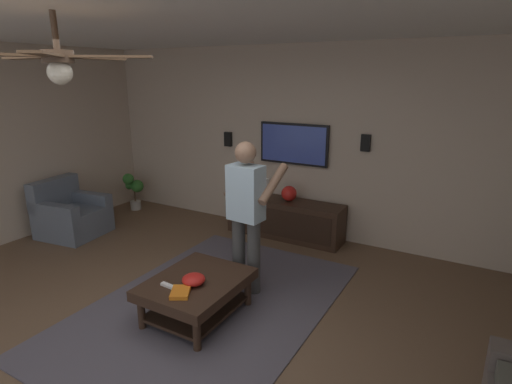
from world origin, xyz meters
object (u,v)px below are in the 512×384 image
(armchair, at_px, (71,216))
(vase_round, at_px, (289,193))
(bowl, at_px, (194,279))
(ceiling_fan, at_px, (59,61))
(book, at_px, (180,292))
(coffee_table, at_px, (197,289))
(wall_speaker_left, at_px, (366,143))
(person_standing, at_px, (247,209))
(media_console, at_px, (285,219))
(potted_plant_short, at_px, (134,188))
(remote_white, at_px, (168,285))
(wall_speaker_right, at_px, (228,139))
(tv, at_px, (294,144))

(armchair, bearing_deg, vase_round, 19.97)
(bowl, xyz_separation_m, ceiling_fan, (-0.91, 0.29, 1.92))
(book, bearing_deg, coffee_table, -20.91)
(vase_round, bearing_deg, wall_speaker_left, -75.45)
(person_standing, height_order, bowl, person_standing)
(media_console, bearing_deg, wall_speaker_left, 103.93)
(armchair, xyz_separation_m, media_console, (1.48, -2.77, -0.00))
(media_console, bearing_deg, potted_plant_short, -86.79)
(ceiling_fan, bearing_deg, remote_white, -8.70)
(armchair, relative_size, person_standing, 0.56)
(bowl, height_order, wall_speaker_right, wall_speaker_right)
(vase_round, bearing_deg, tv, 13.47)
(tv, xyz_separation_m, wall_speaker_right, (0.01, 1.13, -0.02))
(media_console, distance_m, potted_plant_short, 2.83)
(person_standing, height_order, vase_round, person_standing)
(media_console, distance_m, book, 2.60)
(tv, xyz_separation_m, vase_round, (-0.24, -0.06, -0.67))
(person_standing, xyz_separation_m, bowl, (-0.79, 0.11, -0.48))
(potted_plant_short, distance_m, vase_round, 2.90)
(coffee_table, relative_size, wall_speaker_left, 4.55)
(coffee_table, distance_m, remote_white, 0.30)
(armchair, bearing_deg, ceiling_fan, -41.67)
(bowl, xyz_separation_m, wall_speaker_right, (2.63, 1.34, 0.86))
(potted_plant_short, bearing_deg, coffee_table, -125.38)
(potted_plant_short, height_order, remote_white, potted_plant_short)
(coffee_table, distance_m, ceiling_fan, 2.31)
(potted_plant_short, relative_size, ceiling_fan, 0.55)
(potted_plant_short, bearing_deg, remote_white, -129.70)
(wall_speaker_right, height_order, ceiling_fan, ceiling_fan)
(ceiling_fan, bearing_deg, wall_speaker_left, -17.29)
(wall_speaker_left, bearing_deg, tv, 90.73)
(person_standing, distance_m, book, 1.12)
(bowl, height_order, remote_white, bowl)
(coffee_table, height_order, vase_round, vase_round)
(media_console, distance_m, remote_white, 2.54)
(wall_speaker_left, bearing_deg, wall_speaker_right, 90.00)
(media_console, distance_m, ceiling_fan, 3.90)
(person_standing, xyz_separation_m, book, (-0.99, 0.10, -0.51))
(potted_plant_short, bearing_deg, ceiling_fan, -138.68)
(tv, xyz_separation_m, wall_speaker_left, (0.01, -1.02, 0.09))
(armchair, distance_m, media_console, 3.14)
(coffee_table, bearing_deg, book, -170.51)
(potted_plant_short, relative_size, book, 2.99)
(bowl, xyz_separation_m, vase_round, (2.38, 0.16, 0.21))
(tv, xyz_separation_m, book, (-2.82, -0.22, -0.91))
(media_console, relative_size, tv, 1.63)
(potted_plant_short, xyz_separation_m, book, (-2.42, -3.05, 0.03))
(person_standing, xyz_separation_m, ceiling_fan, (-1.69, 0.40, 1.43))
(coffee_table, distance_m, tv, 2.74)
(media_console, height_order, wall_speaker_left, wall_speaker_left)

